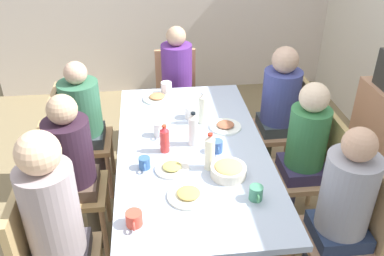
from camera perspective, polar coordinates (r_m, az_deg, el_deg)
ground_plane at (r=3.21m, az=0.00°, el=-13.74°), size 5.90×5.90×0.00m
dining_table at (r=2.79m, az=0.00°, el=-4.05°), size 1.84×0.97×0.74m
chair_0 at (r=3.07m, az=16.29°, el=-5.11°), size 0.40×0.40×0.90m
person_0 at (r=2.94m, az=15.12°, el=-2.47°), size 0.30×0.30×1.16m
chair_1 at (r=3.42m, az=-15.75°, el=-1.02°), size 0.40×0.40×0.90m
person_1 at (r=3.32m, az=-14.60°, el=1.53°), size 0.30×0.30×1.13m
chair_3 at (r=2.48m, az=-19.34°, el=-16.11°), size 0.40×0.40×0.90m
person_3 at (r=2.29m, az=-18.21°, el=-11.78°), size 0.30×0.30×1.28m
chair_4 at (r=2.66m, az=21.00°, el=-12.79°), size 0.40×0.40×0.90m
person_4 at (r=2.49m, az=19.96°, el=-9.77°), size 0.30×0.30×1.20m
chair_5 at (r=3.55m, az=12.86°, el=0.65°), size 0.40×0.40×0.90m
person_5 at (r=3.43m, az=11.80°, el=3.44°), size 0.30×0.30×1.18m
chair_6 at (r=2.93m, az=-17.22°, el=-7.37°), size 0.40×0.40×0.90m
person_6 at (r=2.80m, az=-15.96°, el=-4.32°), size 0.30×0.30×1.17m
chair_7 at (r=3.98m, az=-2.12°, el=4.92°), size 0.40×0.40×0.90m
person_7 at (r=3.82m, az=-2.06°, el=6.77°), size 0.30×0.30×1.18m
plate_0 at (r=2.34m, az=-0.48°, el=-9.13°), size 0.24×0.24×0.04m
plate_1 at (r=2.54m, az=-2.75°, el=-5.48°), size 0.21×0.21×0.04m
plate_2 at (r=3.35m, az=-4.78°, el=4.17°), size 0.23×0.23×0.04m
plate_3 at (r=2.96m, az=4.60°, el=0.27°), size 0.22×0.22×0.04m
bowl_0 at (r=2.48m, az=5.01°, el=-5.74°), size 0.21×0.21×0.08m
cup_0 at (r=3.42m, az=-3.53°, el=5.48°), size 0.12×0.09×0.10m
cup_1 at (r=2.85m, az=-4.54°, el=-0.19°), size 0.11×0.07×0.10m
cup_2 at (r=3.06m, az=-0.11°, el=2.17°), size 0.13×0.09×0.09m
cup_3 at (r=2.33m, az=8.77°, el=-8.82°), size 0.11×0.08×0.08m
cup_4 at (r=2.68m, az=3.44°, el=-2.54°), size 0.11×0.08×0.08m
cup_5 at (r=2.18m, az=-7.94°, el=-12.23°), size 0.12×0.09×0.08m
cup_6 at (r=2.55m, az=-6.53°, el=-4.80°), size 0.11×0.07×0.07m
bottle_0 at (r=2.49m, az=2.44°, el=-3.33°), size 0.06×0.06×0.25m
bottle_1 at (r=2.96m, az=1.43°, el=2.66°), size 0.05×0.05×0.25m
bottle_2 at (r=2.71m, az=0.16°, el=-0.21°), size 0.06×0.06×0.24m
bottle_3 at (r=2.66m, az=-3.77°, el=-1.54°), size 0.06×0.06×0.19m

